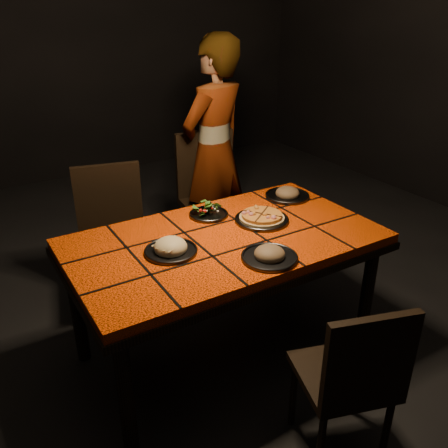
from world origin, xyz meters
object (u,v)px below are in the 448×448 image
chair_far_left (113,229)px  plate_pasta (171,248)px  dining_table (225,250)px  chair_far_right (210,190)px  chair_near (353,375)px  diner (214,153)px  plate_pizza (262,218)px

chair_far_left → plate_pasta: chair_far_left is taller
dining_table → chair_far_left: bearing=112.3°
dining_table → plate_pasta: plate_pasta is taller
plate_pasta → chair_far_right: bearing=51.7°
chair_near → diner: 2.04m
chair_far_right → chair_near: bearing=-95.1°
chair_near → chair_far_right: (0.42, 1.89, 0.09)m
chair_near → plate_pasta: (-0.39, 0.87, 0.30)m
chair_far_left → plate_pasta: (0.02, -0.83, 0.24)m
chair_near → diner: size_ratio=0.50×
dining_table → plate_pizza: size_ratio=4.61×
chair_far_right → plate_pizza: 1.00m
chair_far_right → plate_pasta: chair_far_right is taller
chair_near → plate_pasta: bearing=-48.3°
chair_far_left → diner: 0.98m
dining_table → chair_near: 0.91m
dining_table → chair_far_right: bearing=64.0°
chair_far_left → chair_far_right: bearing=26.1°
plate_pizza → chair_far_left: bearing=128.7°
chair_far_left → plate_pizza: chair_far_left is taller
chair_near → plate_pasta: chair_near is taller
dining_table → chair_far_left: (-0.34, 0.82, -0.14)m
chair_near → plate_pasta: size_ratio=3.18×
dining_table → diner: bearing=62.3°
dining_table → chair_near: size_ratio=1.95×
dining_table → plate_pizza: (0.28, 0.06, 0.10)m
chair_far_left → chair_far_right: (0.83, 0.19, 0.03)m
chair_far_right → plate_pasta: bearing=-121.0°
dining_table → plate_pasta: bearing=-178.1°
plate_pasta → chair_near: bearing=-65.8°
chair_far_left → plate_pizza: bearing=-38.2°
plate_pizza → plate_pasta: size_ratio=1.35×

